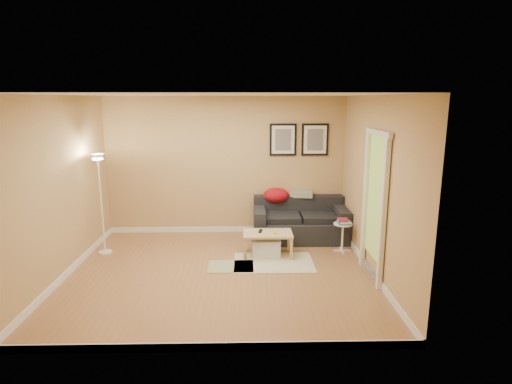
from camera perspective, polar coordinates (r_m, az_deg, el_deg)
The scene contains 25 objects.
floor at distance 6.40m, azimuth -4.85°, elevation -10.92°, with size 4.50×4.50×0.00m, color #996641.
ceiling at distance 5.87m, azimuth -5.33°, elevation 13.05°, with size 4.50×4.50×0.00m, color white.
wall_back at distance 7.97m, azimuth -4.15°, elevation 3.53°, with size 4.50×4.50×0.00m, color tan.
wall_front at distance 4.07m, azimuth -6.90°, elevation -5.32°, with size 4.50×4.50×0.00m, color tan.
wall_left at distance 6.55m, azimuth -25.12°, elevation 0.40°, with size 4.00×4.00×0.00m, color tan.
wall_right at distance 6.27m, azimuth 15.91°, elevation 0.62°, with size 4.00×4.00×0.00m, color tan.
baseboard_back at distance 8.24m, azimuth -4.01°, elevation -5.09°, with size 4.50×0.02×0.10m, color white.
baseboard_front at distance 4.62m, azimuth -6.46°, elevation -20.20°, with size 4.50×0.02×0.10m, color white.
baseboard_left at distance 6.89m, azimuth -24.07°, elevation -9.81°, with size 0.02×4.00×0.10m, color white.
baseboard_right at distance 6.63m, azimuth 15.18°, elevation -10.02°, with size 0.02×4.00×0.10m, color white.
sofa at distance 7.76m, azimuth 6.04°, elevation -3.75°, with size 1.70×0.90×0.75m, color black, non-canonical shape.
red_throw at distance 7.89m, azimuth 2.76°, elevation -0.46°, with size 0.48×0.36×0.28m, color #AC0F1F, non-canonical shape.
plaid_throw at distance 7.99m, azimuth 6.18°, elevation -0.28°, with size 0.42×0.26×0.10m, color #CDC777, non-canonical shape.
framed_print_left at distance 7.90m, azimuth 3.70°, elevation 7.12°, with size 0.50×0.04×0.60m, color black, non-canonical shape.
framed_print_right at distance 7.97m, azimuth 8.03°, elevation 7.07°, with size 0.50×0.04×0.60m, color black, non-canonical shape.
area_rug at distance 6.74m, azimuth 2.41°, elevation -9.56°, with size 1.25×0.85×0.01m, color beige.
green_runner at distance 6.60m, azimuth -3.44°, elevation -10.08°, with size 0.70×0.50×0.01m, color #668C4C.
coffee_table at distance 6.97m, azimuth 1.60°, elevation -7.10°, with size 0.80×0.49×0.40m, color #D1B77F, non-canonical shape.
remote_control at distance 6.95m, azimuth 0.60°, elevation -5.32°, with size 0.05×0.16×0.02m, color black.
tape_roll at distance 6.84m, azimuth 2.57°, elevation -5.59°, with size 0.07×0.07×0.03m, color yellow.
storage_bin at distance 6.99m, azimuth 1.37°, elevation -7.52°, with size 0.48×0.35×0.29m, color white, non-canonical shape.
side_table at distance 7.30m, azimuth 11.67°, elevation -6.06°, with size 0.32×0.32×0.49m, color white, non-canonical shape.
book_stack at distance 7.22m, azimuth 11.82°, elevation -3.92°, with size 0.19×0.25×0.08m, color teal, non-canonical shape.
floor_lamp at distance 7.37m, azimuth -20.27°, elevation -1.94°, with size 0.22×0.22×1.69m, color white, non-canonical shape.
doorway at distance 6.17m, azimuth 15.72°, elevation -2.17°, with size 0.12×1.01×2.13m, color white, non-canonical shape.
Camera 1 is at (0.40, -5.86, 2.54)m, focal length 29.39 mm.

